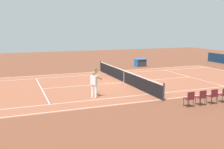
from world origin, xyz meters
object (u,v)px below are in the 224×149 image
at_px(equipment_cart_tarped, 140,62).
at_px(tennis_net, 124,76).
at_px(tennis_player_near, 94,83).
at_px(spectator_chair_3, 213,95).
at_px(spectator_chair_2, 224,94).
at_px(spectator_chair_4, 201,97).
at_px(spectator_chair_5, 190,98).
at_px(tennis_ball, 113,82).

bearing_deg(equipment_cart_tarped, tennis_net, 54.45).
relative_size(tennis_player_near, spectator_chair_3, 1.93).
relative_size(tennis_net, spectator_chair_2, 13.30).
bearing_deg(spectator_chair_3, spectator_chair_4, 0.00).
xyz_separation_m(tennis_net, tennis_player_near, (3.58, 3.51, 0.44)).
xyz_separation_m(tennis_net, spectator_chair_3, (-2.24, 7.38, 0.03)).
xyz_separation_m(spectator_chair_5, equipment_cart_tarped, (-4.69, -14.84, -0.08)).
distance_m(tennis_net, spectator_chair_2, 7.98).
bearing_deg(spectator_chair_4, equipment_cart_tarped, -104.70).
height_order(spectator_chair_4, equipment_cart_tarped, spectator_chair_4).
bearing_deg(spectator_chair_5, tennis_player_near, -42.55).
bearing_deg(spectator_chair_4, spectator_chair_3, 180.00).
bearing_deg(tennis_ball, tennis_player_near, 53.89).
distance_m(tennis_player_near, tennis_ball, 4.67).
bearing_deg(spectator_chair_5, spectator_chair_2, 180.00).
bearing_deg(tennis_player_near, spectator_chair_4, 142.35).
height_order(tennis_net, spectator_chair_5, tennis_net).
bearing_deg(spectator_chair_4, tennis_net, -78.97).
relative_size(spectator_chair_3, spectator_chair_4, 1.00).
bearing_deg(tennis_net, spectator_chair_5, 94.94).
distance_m(tennis_net, tennis_ball, 1.01).
relative_size(tennis_ball, equipment_cart_tarped, 0.05).
distance_m(tennis_ball, spectator_chair_3, 8.20).
bearing_deg(tennis_player_near, tennis_ball, -126.11).
distance_m(spectator_chair_3, equipment_cart_tarped, 15.16).
relative_size(tennis_ball, spectator_chair_2, 0.08).
height_order(tennis_net, tennis_player_near, tennis_player_near).
bearing_deg(tennis_net, equipment_cart_tarped, -125.55).
distance_m(tennis_net, spectator_chair_5, 7.41).
relative_size(tennis_net, spectator_chair_3, 13.30).
relative_size(spectator_chair_4, equipment_cart_tarped, 0.70).
bearing_deg(spectator_chair_2, spectator_chair_3, 0.00).
height_order(tennis_player_near, equipment_cart_tarped, tennis_player_near).
height_order(tennis_player_near, tennis_ball, tennis_player_near).
bearing_deg(tennis_net, tennis_ball, -12.37).
height_order(tennis_ball, spectator_chair_3, spectator_chair_3).
bearing_deg(equipment_cart_tarped, spectator_chair_2, 81.22).
xyz_separation_m(tennis_player_near, tennis_ball, (-2.70, -3.70, -0.90)).
bearing_deg(spectator_chair_3, tennis_ball, -67.63).
bearing_deg(spectator_chair_3, tennis_net, -73.12).
bearing_deg(tennis_ball, equipment_cart_tarped, -130.50).
distance_m(tennis_ball, spectator_chair_5, 7.74).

